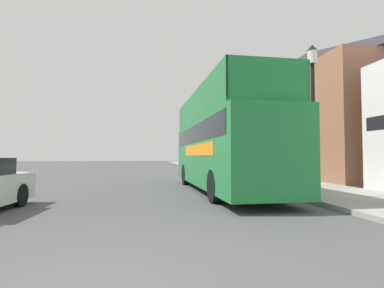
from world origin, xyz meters
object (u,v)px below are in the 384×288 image
object	(u,v)px
lamp_post_nearest	(313,92)
lamp_post_second	(241,121)
tour_bus	(221,147)
parked_car_ahead_of_bus	(205,167)

from	to	relation	value
lamp_post_nearest	lamp_post_second	size ratio (longest dim) A/B	1.02
tour_bus	lamp_post_nearest	size ratio (longest dim) A/B	2.00
lamp_post_second	lamp_post_nearest	bearing A→B (deg)	-89.92
lamp_post_nearest	lamp_post_second	world-z (taller)	lamp_post_nearest
lamp_post_nearest	parked_car_ahead_of_bus	bearing A→B (deg)	97.50
tour_bus	lamp_post_nearest	bearing A→B (deg)	-53.17
parked_car_ahead_of_bus	lamp_post_nearest	size ratio (longest dim) A/B	0.80
tour_bus	lamp_post_nearest	xyz separation A→B (m)	(2.46, -3.09, 1.79)
lamp_post_second	parked_car_ahead_of_bus	bearing A→B (deg)	112.88
tour_bus	parked_car_ahead_of_bus	bearing A→B (deg)	82.24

